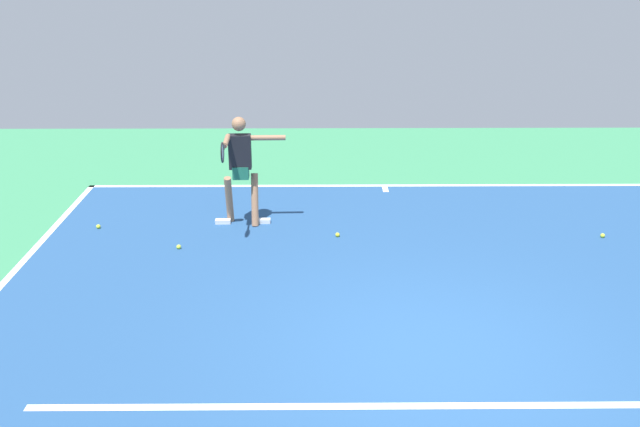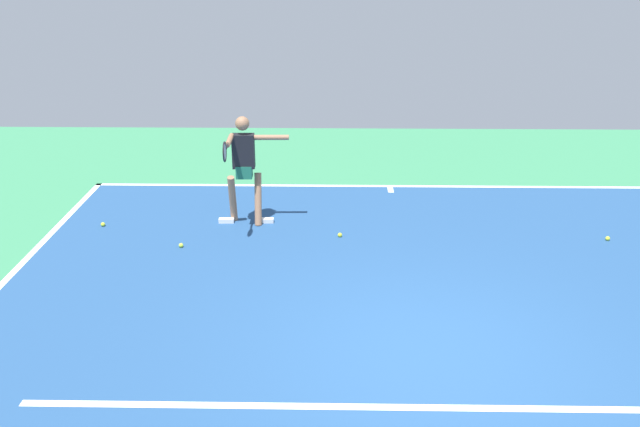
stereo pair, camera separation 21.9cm
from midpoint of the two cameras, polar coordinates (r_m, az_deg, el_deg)
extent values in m
plane|color=#388456|center=(7.81, 9.64, -11.34)|extent=(19.77, 19.77, 0.00)
cube|color=navy|center=(7.80, 9.65, -11.33)|extent=(10.81, 11.36, 0.00)
cube|color=white|center=(12.88, 6.18, 2.23)|extent=(10.81, 0.10, 0.01)
cube|color=white|center=(7.07, 10.70, -15.27)|extent=(8.10, 0.10, 0.01)
cube|color=white|center=(12.69, 6.25, 1.94)|extent=(0.10, 0.30, 0.01)
cylinder|color=#9E7051|center=(11.03, -4.49, 1.18)|extent=(0.12, 0.34, 0.82)
cube|color=white|center=(11.15, -3.85, -0.57)|extent=(0.24, 0.11, 0.07)
cylinder|color=#9E7051|center=(11.06, -6.56, 1.17)|extent=(0.12, 0.34, 0.82)
cube|color=white|center=(11.21, -7.07, -0.57)|extent=(0.24, 0.11, 0.07)
cube|color=#1E664C|center=(10.90, -5.61, 3.43)|extent=(0.25, 0.21, 0.20)
cube|color=black|center=(10.80, -5.67, 5.07)|extent=(0.34, 0.19, 0.53)
sphere|color=#9E7051|center=(10.69, -5.76, 7.30)|extent=(0.22, 0.22, 0.22)
cylinder|color=#9E7051|center=(10.71, -3.38, 6.20)|extent=(0.53, 0.09, 0.08)
cylinder|color=#9E7051|center=(10.50, -6.77, 5.94)|extent=(0.09, 0.53, 0.08)
cylinder|color=black|center=(10.14, -6.99, 5.39)|extent=(0.04, 0.22, 0.03)
torus|color=black|center=(9.91, -7.14, 5.00)|extent=(0.03, 0.29, 0.29)
cylinder|color=silver|center=(9.91, -7.14, 5.00)|extent=(0.01, 0.25, 0.25)
sphere|color=#CCE033|center=(11.35, 22.87, -1.88)|extent=(0.07, 0.07, 0.07)
sphere|color=yellow|center=(10.59, 2.22, -1.76)|extent=(0.07, 0.07, 0.07)
sphere|color=#CCE033|center=(11.46, -16.72, -0.86)|extent=(0.07, 0.07, 0.07)
sphere|color=#C6E53D|center=(10.40, -10.65, -2.56)|extent=(0.07, 0.07, 0.07)
camera|label=1|loc=(0.11, -89.31, 0.27)|focal=39.34mm
camera|label=2|loc=(0.11, 90.69, -0.27)|focal=39.34mm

